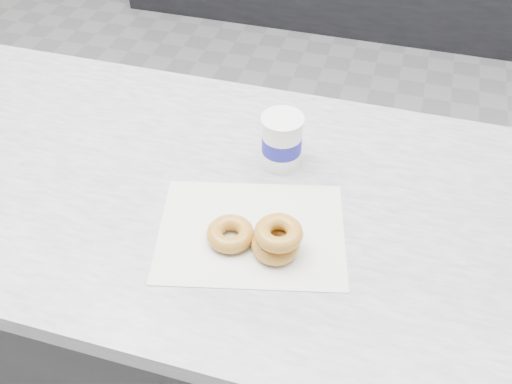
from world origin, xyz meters
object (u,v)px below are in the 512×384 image
Objects in this scene: counter at (134,296)px; coffee_cup at (282,141)px; donut_single at (230,234)px; donut_stack at (277,239)px.

counter is 0.63m from coffee_cup.
donut_single is 0.24m from coffee_cup.
coffee_cup is (0.35, 0.12, 0.51)m from counter.
counter is at bearing 159.72° from donut_single.
donut_stack reaches higher than donut_single.
donut_stack is (0.41, -0.12, 0.48)m from counter.
counter is at bearing 163.53° from donut_stack.
donut_stack is at bearing -84.22° from coffee_cup.
donut_stack is 0.24m from coffee_cup.
donut_single reaches higher than counter.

